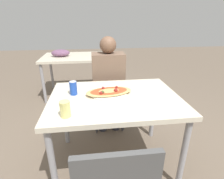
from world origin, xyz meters
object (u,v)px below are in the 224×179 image
(chair_far_seated, at_px, (108,89))
(person_seated, at_px, (108,78))
(pizza_main, at_px, (109,92))
(drink_glass, at_px, (65,109))
(dining_table, at_px, (115,104))
(soda_can, at_px, (73,88))

(chair_far_seated, relative_size, person_seated, 0.75)
(person_seated, distance_m, pizza_main, 0.58)
(chair_far_seated, bearing_deg, drink_glass, 68.99)
(dining_table, relative_size, chair_far_seated, 1.28)
(pizza_main, xyz_separation_m, soda_can, (-0.32, 0.03, 0.04))
(pizza_main, relative_size, soda_can, 3.57)
(soda_can, height_order, drink_glass, soda_can)
(dining_table, relative_size, person_seated, 0.96)
(pizza_main, xyz_separation_m, drink_glass, (-0.34, -0.35, 0.04))
(dining_table, bearing_deg, chair_far_seated, 89.33)
(chair_far_seated, xyz_separation_m, soda_can, (-0.37, -0.66, 0.30))
(dining_table, bearing_deg, person_seated, 89.20)
(pizza_main, bearing_deg, person_seated, 84.47)
(person_seated, bearing_deg, drink_glass, 66.64)
(chair_far_seated, bearing_deg, soda_can, 60.55)
(dining_table, distance_m, pizza_main, 0.12)
(person_seated, xyz_separation_m, drink_glass, (-0.40, -0.92, 0.10))
(person_seated, relative_size, pizza_main, 2.67)
(soda_can, distance_m, drink_glass, 0.38)
(chair_far_seated, distance_m, soda_can, 0.82)
(chair_far_seated, xyz_separation_m, person_seated, (0.00, -0.12, 0.20))
(dining_table, xyz_separation_m, person_seated, (0.01, 0.64, 0.03))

